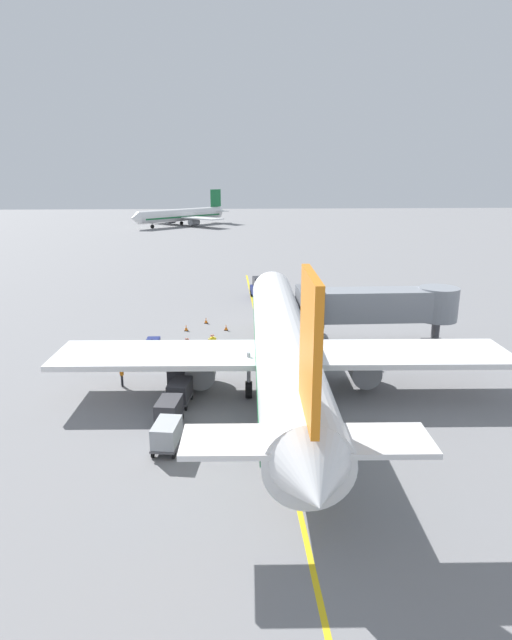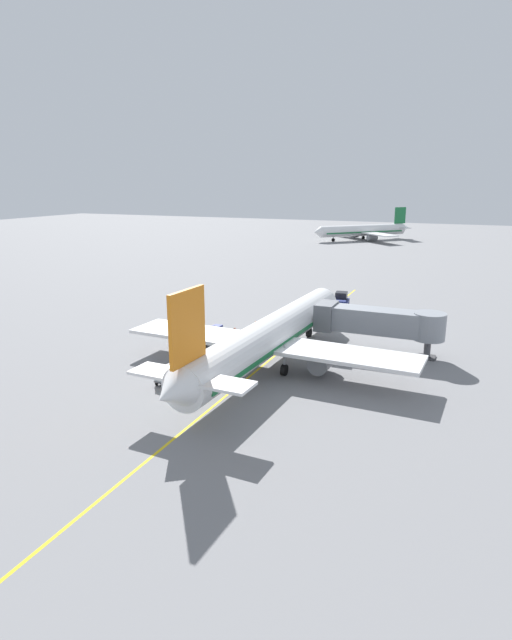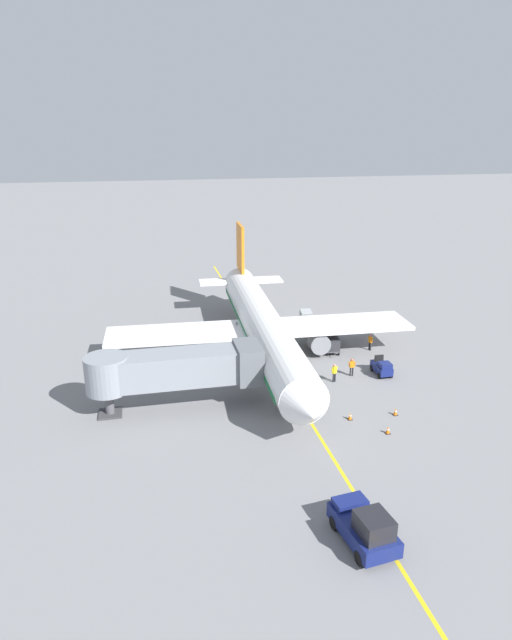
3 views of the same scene
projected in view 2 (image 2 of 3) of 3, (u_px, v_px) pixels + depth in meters
The scene contains 17 objects.
ground_plane at pixel (269, 360), 54.41m from camera, with size 400.00×400.00×0.00m, color slate.
gate_lead_in_line at pixel (269, 360), 54.41m from camera, with size 0.24×80.00×0.01m, color gold.
parked_airliner at pixel (270, 336), 51.85m from camera, with size 30.20×37.31×10.63m.
jet_bridge at pixel (378, 321), 56.29m from camera, with size 13.78×3.50×4.98m.
pushback_tractor at pixel (341, 302), 75.96m from camera, with size 2.74×4.64×2.40m.
baggage_tug_lead at pixel (215, 332), 62.02m from camera, with size 1.30×2.51×1.62m.
baggage_cart_front at pixel (211, 347), 55.56m from camera, with size 1.62×2.97×1.58m.
baggage_cart_second_in_train at pixel (199, 356), 52.80m from camera, with size 1.62×2.97×1.58m.
baggage_cart_third_in_train at pixel (181, 364), 50.50m from camera, with size 1.62×2.97×1.58m.
baggage_cart_tail_end at pixel (167, 374), 47.89m from camera, with size 1.62×2.97×1.58m.
ground_crew_wing_walker at pixel (180, 342), 57.31m from camera, with size 0.34×0.72×1.69m.
ground_crew_loader at pixel (235, 334), 60.57m from camera, with size 0.73×0.30×1.69m.
ground_crew_marshaller at pixel (253, 334), 60.59m from camera, with size 0.70×0.37×1.69m.
safety_cone_nose_left at pixel (275, 320), 69.29m from camera, with size 0.36×0.36×0.59m.
safety_cone_nose_right at pixel (255, 323), 67.77m from camera, with size 0.36×0.36×0.59m.
safety_cone_wing_tip at pixel (282, 326), 66.27m from camera, with size 0.36×0.36×0.59m.
distant_taxiing_airliner at pixel (363, 231), 165.95m from camera, with size 27.58×27.92×10.10m.
Camera 2 is at (19.03, -47.87, 18.09)m, focal length 29.18 mm.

